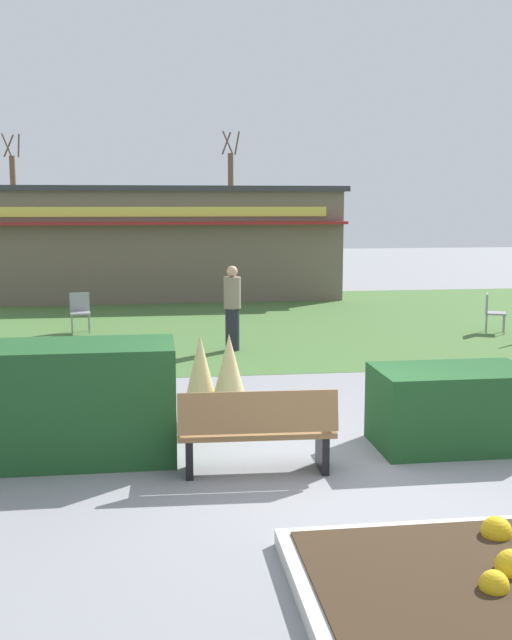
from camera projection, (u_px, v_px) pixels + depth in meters
name	position (u px, v px, depth m)	size (l,w,h in m)	color
ground_plane	(324.00, 469.00, 8.41)	(80.00, 80.00, 0.00)	gray
lawn_patch	(228.00, 321.00, 18.86)	(36.00, 12.00, 0.01)	#446B33
park_bench	(257.00, 431.00, 8.19)	(1.72, 0.59, 0.95)	olive
hedge_left	(53.00, 403.00, 8.63)	(2.75, 1.10, 1.34)	#1E4C23
hedge_right	(452.00, 408.00, 9.13)	(1.85, 1.10, 0.95)	#1E4C23
ornamental_grass_behind_left	(113.00, 393.00, 9.52)	(0.57, 0.57, 1.11)	#D1BC7F
ornamental_grass_behind_right	(229.00, 380.00, 9.98)	(0.63, 0.63, 1.22)	#D1BC7F
ornamental_grass_behind_center	(201.00, 379.00, 10.08)	(0.58, 0.58, 1.20)	#D1BC7F
food_kiosk	(160.00, 241.00, 24.03)	(11.07, 4.85, 3.40)	#6B5B4C
cafe_chair_west	(492.00, 310.00, 17.15)	(0.58, 0.58, 0.89)	gray
cafe_chair_center	(80.00, 309.00, 17.25)	(0.49, 0.49, 0.89)	gray
person_strolling	(232.00, 308.00, 15.03)	(0.34, 0.34, 1.69)	#23232D
parked_car_west_slot	(65.00, 258.00, 31.69)	(4.30, 2.25, 1.20)	maroon
parked_car_center_slot	(198.00, 257.00, 32.43)	(4.31, 2.27, 1.20)	#2D6638
tree_left_bg	(231.00, 204.00, 37.97)	(0.91, 0.96, 6.40)	brown
tree_right_bg	(14.00, 206.00, 37.82)	(0.91, 0.96, 6.27)	brown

